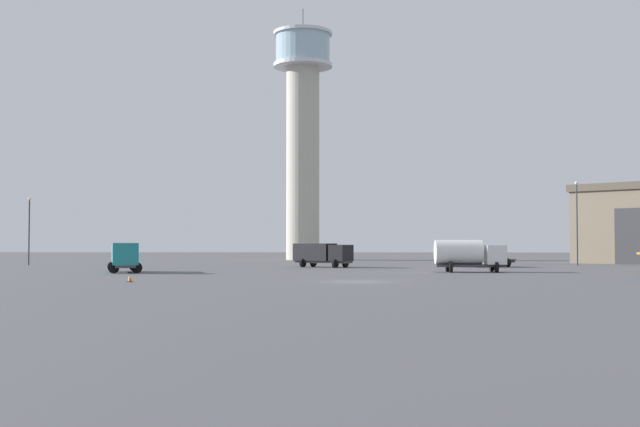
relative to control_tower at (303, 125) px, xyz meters
name	(u,v)px	position (x,y,z in m)	size (l,w,h in m)	color
ground_plane	(357,282)	(9.55, -78.24, -22.69)	(400.00, 400.00, 0.00)	#545456
control_tower	(303,125)	(0.00, 0.00, 0.00)	(9.91, 9.91, 42.37)	#B2AD9E
truck_box_black	(322,254)	(5.37, -42.92, -21.12)	(7.06, 5.71, 2.72)	#38383D
truck_box_teal	(125,256)	(-12.32, -60.66, -21.15)	(4.35, 7.04, 2.75)	#38383D
truck_fuel_tanker_white	(468,254)	(19.96, -58.28, -21.02)	(6.61, 3.48, 3.04)	#38383D
truck_flatbed_silver	(481,257)	(23.58, -41.34, -21.51)	(6.85, 5.75, 2.39)	#38383D
light_post_west	(577,216)	(36.50, -33.61, -16.61)	(0.44, 0.44, 10.43)	#38383D
light_post_east	(29,225)	(-32.19, -34.89, -17.57)	(0.44, 0.44, 8.58)	#38383D
traffic_cone_near_left	(130,278)	(-6.37, -79.50, -22.42)	(0.36, 0.36, 0.55)	black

